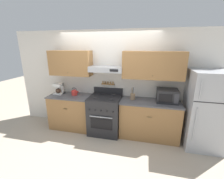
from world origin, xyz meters
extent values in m
plane|color=#B2A38E|center=(0.00, 0.00, 0.00)|extent=(16.00, 16.00, 0.00)
cube|color=silver|center=(0.00, 0.66, 1.27)|extent=(5.20, 0.08, 2.55)
cube|color=olive|center=(-0.95, 0.45, 1.74)|extent=(1.09, 0.33, 0.62)
sphere|color=brown|center=(-0.95, 0.28, 1.53)|extent=(0.02, 0.02, 0.02)
cube|color=olive|center=(1.09, 0.45, 1.74)|extent=(1.37, 0.33, 0.62)
sphere|color=brown|center=(1.09, 0.28, 1.53)|extent=(0.02, 0.02, 0.02)
cube|color=#ADAFB5|center=(0.00, 0.43, 1.62)|extent=(0.82, 0.37, 0.13)
cube|color=black|center=(0.23, 0.24, 1.62)|extent=(0.20, 0.01, 0.06)
cube|color=olive|center=(0.00, 0.58, 1.21)|extent=(0.34, 0.07, 0.02)
cylinder|color=olive|center=(-0.14, 0.58, 1.25)|extent=(0.03, 0.03, 0.06)
cylinder|color=olive|center=(-0.07, 0.58, 1.25)|extent=(0.03, 0.03, 0.06)
cylinder|color=olive|center=(0.00, 0.58, 1.25)|extent=(0.03, 0.03, 0.06)
cylinder|color=olive|center=(0.07, 0.58, 1.25)|extent=(0.03, 0.03, 0.06)
cylinder|color=olive|center=(0.14, 0.58, 1.25)|extent=(0.03, 0.03, 0.06)
cube|color=olive|center=(-0.95, 0.32, 0.44)|extent=(1.09, 0.60, 0.88)
cube|color=#4C4C51|center=(-0.95, 0.32, 0.90)|extent=(1.12, 0.62, 0.03)
cylinder|color=brown|center=(-0.95, 0.01, 0.66)|extent=(0.10, 0.01, 0.01)
cube|color=olive|center=(1.09, 0.32, 0.44)|extent=(1.37, 0.60, 0.88)
cube|color=#4C4C51|center=(1.09, 0.32, 0.90)|extent=(1.40, 0.62, 0.03)
cylinder|color=brown|center=(1.09, 0.01, 0.66)|extent=(0.10, 0.01, 0.01)
cube|color=#232326|center=(0.00, 0.27, 0.47)|extent=(0.78, 0.67, 0.95)
cube|color=black|center=(0.00, -0.07, 0.40)|extent=(0.53, 0.01, 0.27)
cylinder|color=#ADAFB5|center=(0.00, -0.09, 0.59)|extent=(0.54, 0.02, 0.02)
cube|color=black|center=(0.00, 0.27, 0.95)|extent=(0.78, 0.67, 0.01)
cylinder|color=#232326|center=(-0.19, 0.11, 0.97)|extent=(0.11, 0.11, 0.02)
cylinder|color=#232326|center=(0.19, 0.11, 0.97)|extent=(0.11, 0.11, 0.02)
cylinder|color=#232326|center=(-0.19, 0.43, 0.97)|extent=(0.11, 0.11, 0.02)
cylinder|color=#232326|center=(0.19, 0.43, 0.97)|extent=(0.11, 0.11, 0.02)
cylinder|color=black|center=(-0.28, -0.08, 0.74)|extent=(0.03, 0.02, 0.03)
cylinder|color=black|center=(-0.14, -0.08, 0.74)|extent=(0.03, 0.02, 0.03)
cylinder|color=black|center=(0.00, -0.08, 0.74)|extent=(0.03, 0.02, 0.03)
cylinder|color=black|center=(0.14, -0.08, 0.74)|extent=(0.03, 0.02, 0.03)
cylinder|color=black|center=(0.28, -0.08, 0.74)|extent=(0.03, 0.02, 0.03)
cube|color=#232326|center=(0.00, 0.59, 1.04)|extent=(0.78, 0.04, 0.15)
cube|color=#ADAFB5|center=(2.23, 0.23, 0.85)|extent=(0.75, 0.75, 1.69)
cube|color=black|center=(2.23, -0.14, 1.15)|extent=(0.75, 0.01, 0.01)
cylinder|color=#ADAFB5|center=(1.95, -0.16, 1.39)|extent=(0.02, 0.02, 0.37)
cylinder|color=#ADAFB5|center=(1.95, -0.16, 0.68)|extent=(0.02, 0.02, 0.71)
cylinder|color=red|center=(-0.86, 0.37, 0.97)|extent=(0.15, 0.15, 0.11)
ellipsoid|color=red|center=(-0.86, 0.37, 1.03)|extent=(0.14, 0.14, 0.06)
sphere|color=black|center=(-0.86, 0.37, 1.07)|extent=(0.02, 0.02, 0.02)
cylinder|color=red|center=(-0.79, 0.37, 0.99)|extent=(0.10, 0.03, 0.08)
torus|color=black|center=(-0.86, 0.37, 1.05)|extent=(0.14, 0.01, 0.14)
cube|color=white|center=(-1.32, 0.37, 0.93)|extent=(0.22, 0.23, 0.03)
cube|color=white|center=(-1.32, 0.44, 1.06)|extent=(0.22, 0.08, 0.28)
cube|color=white|center=(-1.32, 0.36, 1.16)|extent=(0.22, 0.19, 0.07)
ellipsoid|color=#4C3323|center=(-1.32, 0.35, 1.01)|extent=(0.14, 0.14, 0.12)
cube|color=#232326|center=(1.45, 0.39, 1.06)|extent=(0.47, 0.39, 0.30)
cube|color=black|center=(1.40, 0.19, 1.06)|extent=(0.28, 0.01, 0.19)
cube|color=#38383D|center=(1.62, 0.19, 1.06)|extent=(0.09, 0.01, 0.22)
cylinder|color=#8E7051|center=(0.67, 0.37, 0.99)|extent=(0.11, 0.11, 0.15)
cylinder|color=olive|center=(0.65, 0.36, 1.13)|extent=(0.01, 0.05, 0.16)
cylinder|color=#28282B|center=(0.68, 0.37, 1.13)|extent=(0.01, 0.04, 0.16)
cylinder|color=#B2B2B7|center=(0.69, 0.38, 1.13)|extent=(0.01, 0.03, 0.16)
camera|label=1|loc=(0.95, -3.08, 2.16)|focal=24.00mm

